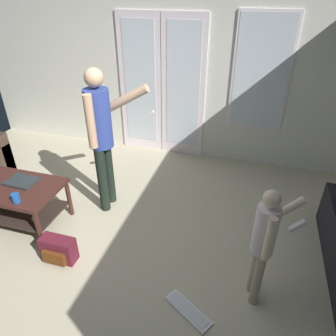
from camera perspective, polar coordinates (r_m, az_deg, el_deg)
ground_plane at (r=3.46m, az=-14.09°, el=-13.37°), size 5.77×4.61×0.02m
wall_back_with_doors at (r=4.67m, az=-1.58°, el=17.71°), size 5.77×0.09×2.64m
coffee_table at (r=3.79m, az=-26.58°, el=-4.54°), size 1.06×0.62×0.49m
person_adult at (r=3.41m, az=-12.15°, el=6.77°), size 0.68×0.46×1.65m
person_child at (r=2.54m, az=17.39°, el=-12.34°), size 0.40×0.36×1.12m
backpack at (r=3.29m, az=-19.54°, el=-13.98°), size 0.34×0.18×0.26m
loose_keyboard at (r=2.84m, az=3.73°, el=-24.68°), size 0.44×0.34×0.02m
laptop_closed at (r=3.71m, az=-25.35°, el=-2.22°), size 0.33×0.25×0.03m
cup_near_edge at (r=3.40m, az=-26.21°, el=-4.97°), size 0.08×0.08×0.09m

